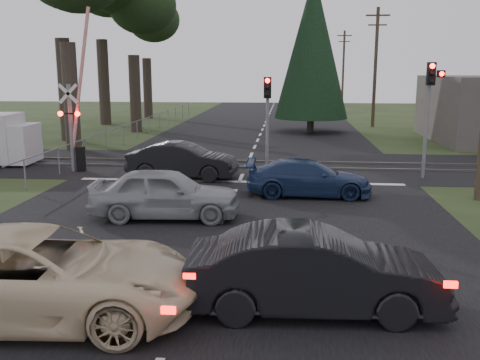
# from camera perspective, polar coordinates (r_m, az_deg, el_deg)

# --- Properties ---
(ground) EXTENTS (120.00, 120.00, 0.00)m
(ground) POSITION_cam_1_polar(r_m,az_deg,el_deg) (13.55, -3.28, -7.37)
(ground) COLOR #263618
(ground) RESTS_ON ground
(road) EXTENTS (14.00, 100.00, 0.01)m
(road) POSITION_cam_1_polar(r_m,az_deg,el_deg) (23.16, 0.33, 0.73)
(road) COLOR black
(road) RESTS_ON ground
(rail_corridor) EXTENTS (120.00, 8.00, 0.01)m
(rail_corridor) POSITION_cam_1_polar(r_m,az_deg,el_deg) (25.12, 0.71, 1.60)
(rail_corridor) COLOR black
(rail_corridor) RESTS_ON ground
(stop_line) EXTENTS (13.00, 0.35, 0.00)m
(stop_line) POSITION_cam_1_polar(r_m,az_deg,el_deg) (21.41, -0.08, -0.17)
(stop_line) COLOR silver
(stop_line) RESTS_ON ground
(rail_near) EXTENTS (120.00, 0.12, 0.10)m
(rail_near) POSITION_cam_1_polar(r_m,az_deg,el_deg) (24.33, 0.57, 1.37)
(rail_near) COLOR #59544C
(rail_near) RESTS_ON ground
(rail_far) EXTENTS (120.00, 0.12, 0.10)m
(rail_far) POSITION_cam_1_polar(r_m,az_deg,el_deg) (25.90, 0.85, 2.01)
(rail_far) COLOR #59544C
(rail_far) RESTS_ON ground
(crossing_signal) EXTENTS (1.62, 0.38, 6.96)m
(crossing_signal) POSITION_cam_1_polar(r_m,az_deg,el_deg) (24.37, -17.10, 5.64)
(crossing_signal) COLOR slate
(crossing_signal) RESTS_ON ground
(traffic_signal_right) EXTENTS (0.68, 0.48, 4.70)m
(traffic_signal_right) POSITION_cam_1_polar(r_m,az_deg,el_deg) (22.86, 19.63, 8.27)
(traffic_signal_right) COLOR slate
(traffic_signal_right) RESTS_ON ground
(traffic_signal_center) EXTENTS (0.32, 0.48, 4.10)m
(traffic_signal_center) POSITION_cam_1_polar(r_m,az_deg,el_deg) (23.41, 2.94, 7.75)
(traffic_signal_center) COLOR slate
(traffic_signal_center) RESTS_ON ground
(utility_pole_mid) EXTENTS (1.80, 0.26, 9.00)m
(utility_pole_mid) POSITION_cam_1_polar(r_m,az_deg,el_deg) (43.16, 14.25, 11.79)
(utility_pole_mid) COLOR #4C3D2D
(utility_pole_mid) RESTS_ON ground
(utility_pole_far) EXTENTS (1.80, 0.26, 9.00)m
(utility_pole_far) POSITION_cam_1_polar(r_m,az_deg,el_deg) (67.98, 10.96, 11.79)
(utility_pole_far) COLOR #4C3D2D
(utility_pole_far) RESTS_ON ground
(euc_tree_e) EXTENTS (6.00, 6.00, 13.20)m
(euc_tree_e) POSITION_cam_1_polar(r_m,az_deg,el_deg) (50.60, -10.11, 17.34)
(euc_tree_e) COLOR #473D33
(euc_tree_e) RESTS_ON ground
(conifer_tree) EXTENTS (5.20, 5.20, 11.00)m
(conifer_tree) POSITION_cam_1_polar(r_m,az_deg,el_deg) (38.72, 7.74, 13.96)
(conifer_tree) COLOR #473D33
(conifer_tree) RESTS_ON ground
(fence_left) EXTENTS (0.10, 36.00, 1.20)m
(fence_left) POSITION_cam_1_polar(r_m,az_deg,el_deg) (36.74, -10.24, 4.64)
(fence_left) COLOR slate
(fence_left) RESTS_ON ground
(cream_coupe) EXTENTS (6.03, 3.12, 1.63)m
(cream_coupe) POSITION_cam_1_polar(r_m,az_deg,el_deg) (10.39, -20.65, -9.43)
(cream_coupe) COLOR beige
(cream_coupe) RESTS_ON ground
(dark_hatchback) EXTENTS (4.79, 1.85, 1.56)m
(dark_hatchback) POSITION_cam_1_polar(r_m,az_deg,el_deg) (10.08, 7.96, -9.64)
(dark_hatchback) COLOR black
(dark_hatchback) RESTS_ON ground
(silver_car) EXTENTS (4.58, 2.07, 1.53)m
(silver_car) POSITION_cam_1_polar(r_m,az_deg,el_deg) (16.24, -7.97, -1.43)
(silver_car) COLOR gray
(silver_car) RESTS_ON ground
(blue_sedan) EXTENTS (4.43, 1.82, 1.28)m
(blue_sedan) POSITION_cam_1_polar(r_m,az_deg,el_deg) (19.12, 7.32, 0.22)
(blue_sedan) COLOR navy
(blue_sedan) RESTS_ON ground
(dark_car_far) EXTENTS (4.56, 1.84, 1.47)m
(dark_car_far) POSITION_cam_1_polar(r_m,az_deg,el_deg) (22.10, -6.15, 2.05)
(dark_car_far) COLOR black
(dark_car_far) RESTS_ON ground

